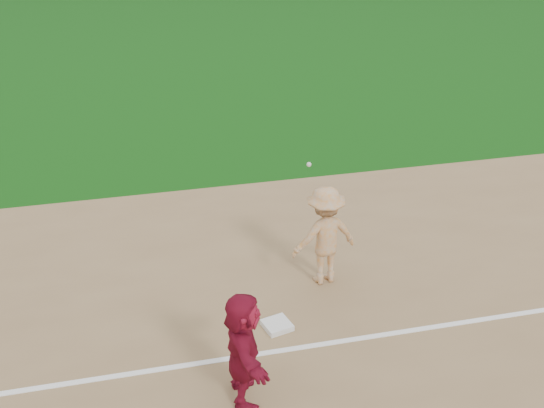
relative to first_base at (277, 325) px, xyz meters
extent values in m
plane|color=#0F470D|center=(0.33, 0.24, -0.07)|extent=(160.00, 160.00, 0.00)
cube|color=white|center=(0.33, -0.56, -0.04)|extent=(60.00, 0.10, 0.01)
cube|color=white|center=(0.00, 0.00, 0.00)|extent=(0.49, 0.49, 0.09)
imported|color=maroon|center=(-0.80, -1.38, 0.79)|extent=(0.60, 1.58, 1.67)
imported|color=#AAAAAC|center=(1.10, 1.13, 0.85)|extent=(1.24, 0.83, 1.78)
sphere|color=silver|center=(0.63, 0.58, 2.45)|extent=(0.07, 0.07, 0.07)
camera|label=1|loc=(-2.06, -8.38, 6.62)|focal=45.00mm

